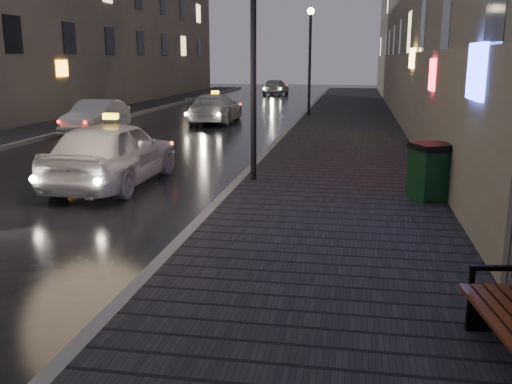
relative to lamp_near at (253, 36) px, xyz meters
The scene contains 13 objects.
ground 7.18m from the lamp_near, 107.14° to the right, with size 120.00×120.00×0.00m, color black.
sidewalk 15.52m from the lamp_near, 82.22° to the left, with size 4.60×58.00×0.15m, color black.
curb 15.39m from the lamp_near, 91.34° to the left, with size 0.20×58.00×0.15m, color slate.
sidewalk_far 18.65m from the lamp_near, 125.12° to the left, with size 2.40×58.00×0.15m, color black.
curb_far 17.95m from the lamp_near, 121.66° to the left, with size 0.20×58.00×0.15m, color slate.
building_far_c 36.45m from the lamp_near, 114.95° to the left, with size 6.00×22.00×11.00m, color #6B6051.
lamp_near is the anchor object (origin of this frame).
lamp_far 16.00m from the lamp_near, 90.00° to the left, with size 0.36×0.36×5.28m.
trash_bin 4.99m from the lamp_near, 18.82° to the right, with size 1.02×1.02×1.17m.
taxi_near 4.32m from the lamp_near, behind, with size 1.89×4.69×1.60m, color silver.
car_left_mid 11.94m from the lamp_near, 133.49° to the left, with size 1.43×4.10×1.35m, color #A3A2AA.
taxi_mid 14.19m from the lamp_near, 107.64° to the left, with size 1.92×4.72×1.37m, color silver.
car_far 34.76m from the lamp_near, 97.10° to the left, with size 1.59×3.95×1.35m, color #9E9EA6.
Camera 1 is at (4.22, -7.26, 3.01)m, focal length 40.00 mm.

